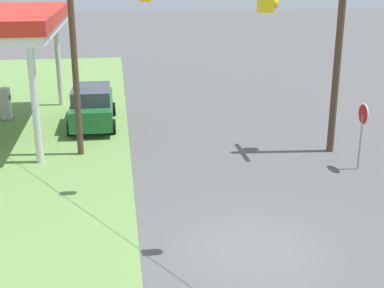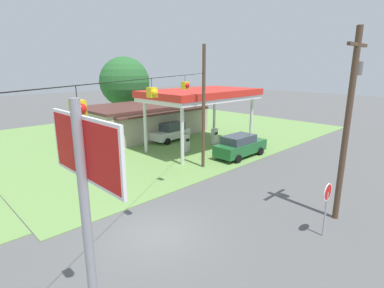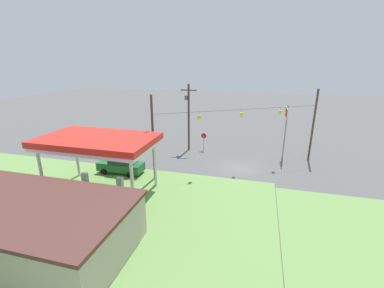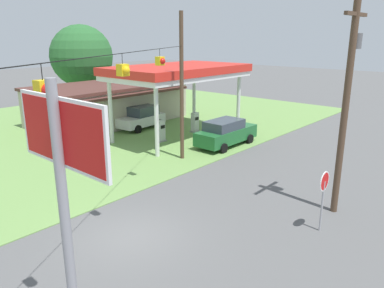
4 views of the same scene
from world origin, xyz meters
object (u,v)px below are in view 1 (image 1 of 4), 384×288
at_px(car_at_pumps_front, 92,106).
at_px(stop_sign_roadside, 363,122).
at_px(fuel_pump_far, 6,105).
at_px(utility_pole_main, 340,24).

relative_size(car_at_pumps_front, stop_sign_roadside, 2.02).
bearing_deg(fuel_pump_far, car_at_pumps_front, -110.07).
height_order(fuel_pump_far, stop_sign_roadside, stop_sign_roadside).
relative_size(fuel_pump_far, stop_sign_roadside, 0.64).
xyz_separation_m(fuel_pump_far, utility_pole_main, (-6.53, -13.84, 4.32)).
bearing_deg(car_at_pumps_front, stop_sign_roadside, -125.64).
xyz_separation_m(fuel_pump_far, stop_sign_roadside, (-8.67, -14.10, 1.06)).
bearing_deg(car_at_pumps_front, fuel_pump_far, 70.04).
distance_m(car_at_pumps_front, utility_pole_main, 11.64).
height_order(stop_sign_roadside, utility_pole_main, utility_pole_main).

